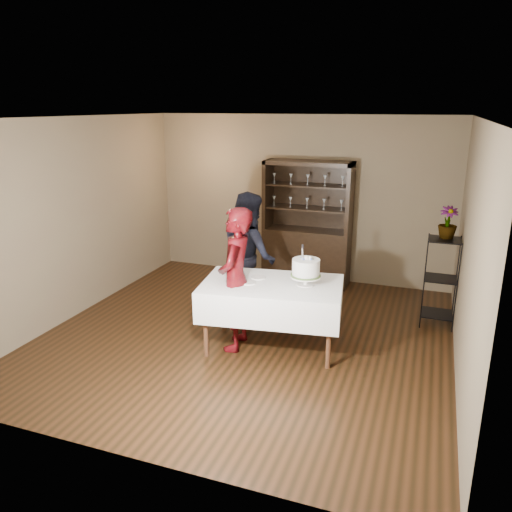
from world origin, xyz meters
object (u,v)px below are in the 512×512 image
at_px(cake_table, 272,298).
at_px(man, 249,255).
at_px(cake, 306,269).
at_px(plant_etagere, 441,278).
at_px(china_hutch, 307,243).
at_px(woman, 236,280).
at_px(potted_plant, 448,223).

xyz_separation_m(cake_table, man, (-0.60, 0.82, 0.24)).
bearing_deg(cake_table, cake, 10.70).
height_order(plant_etagere, man, man).
relative_size(china_hutch, woman, 1.16).
relative_size(cake_table, man, 1.01).
bearing_deg(woman, cake, 97.86).
relative_size(woman, man, 0.99).
height_order(plant_etagere, cake, cake).
xyz_separation_m(plant_etagere, cake, (-1.50, -1.30, 0.37)).
height_order(man, potted_plant, man).
distance_m(cake_table, man, 1.05).
bearing_deg(cake_table, potted_plant, 36.85).
relative_size(cake, potted_plant, 1.19).
bearing_deg(man, plant_etagere, -117.97).
xyz_separation_m(plant_etagere, man, (-2.49, -0.55, 0.22)).
height_order(plant_etagere, potted_plant, potted_plant).
distance_m(china_hutch, cake, 2.45).
distance_m(man, cake, 1.25).
bearing_deg(cake, woman, -165.24).
distance_m(cake_table, potted_plant, 2.50).
bearing_deg(cake_table, plant_etagere, 36.07).
bearing_deg(china_hutch, woman, -94.82).
relative_size(cake_table, woman, 1.02).
height_order(plant_etagere, woman, woman).
distance_m(woman, cake, 0.84).
bearing_deg(china_hutch, potted_plant, -25.63).
distance_m(cake, potted_plant, 2.06).
distance_m(plant_etagere, potted_plant, 0.75).
xyz_separation_m(man, cake, (0.98, -0.75, 0.15)).
bearing_deg(plant_etagere, woman, -146.64).
distance_m(man, potted_plant, 2.62).
height_order(china_hutch, cake_table, china_hutch).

